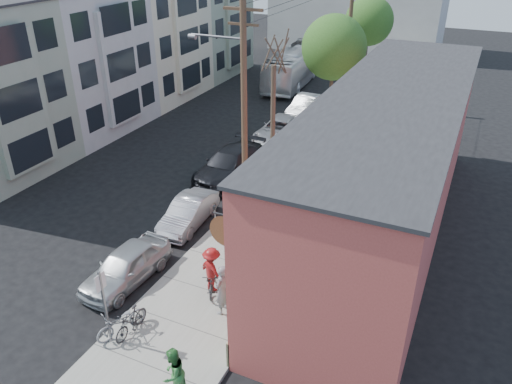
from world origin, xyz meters
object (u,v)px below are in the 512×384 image
at_px(utility_pole_near, 243,102).
at_px(car_4, 306,106).
at_px(tree_leafy_mid, 334,48).
at_px(tree_leafy_far, 369,21).
at_px(parked_bike_a, 131,322).
at_px(patio_chair_b, 256,288).
at_px(car_2, 229,164).
at_px(cyclist, 212,270).
at_px(patron_green, 173,374).
at_px(tree_bare, 273,128).
at_px(patio_chair_a, 267,272).
at_px(car_0, 126,266).
at_px(parking_meter_near, 215,214).
at_px(bus, 295,66).
at_px(sign_post, 104,300).
at_px(parking_meter_far, 266,165).
at_px(patron_grey, 222,290).
at_px(car_3, 280,130).
at_px(car_1, 188,213).
at_px(parked_bike_b, 121,322).

distance_m(utility_pole_near, car_4, 14.87).
height_order(tree_leafy_mid, tree_leafy_far, tree_leafy_far).
bearing_deg(utility_pole_near, parked_bike_a, -87.41).
xyz_separation_m(patio_chair_b, car_2, (-5.68, 8.74, 0.20)).
distance_m(cyclist, car_2, 9.85).
distance_m(patron_green, cyclist, 4.89).
distance_m(tree_bare, patio_chair_a, 8.71).
height_order(parked_bike_a, car_0, car_0).
height_order(utility_pole_near, patio_chair_a, utility_pole_near).
relative_size(parking_meter_near, bus, 0.11).
bearing_deg(car_4, parking_meter_near, -82.31).
bearing_deg(sign_post, parked_bike_a, 49.27).
distance_m(patio_chair_b, patron_green, 5.00).
bearing_deg(patio_chair_a, parked_bike_a, -115.14).
height_order(tree_bare, car_2, tree_bare).
distance_m(patron_green, parked_bike_a, 3.16).
relative_size(parking_meter_far, patron_grey, 0.63).
bearing_deg(parked_bike_a, car_4, 97.20).
distance_m(patio_chair_b, car_3, 15.79).
distance_m(sign_post, car_4, 24.22).
xyz_separation_m(utility_pole_near, patron_green, (3.16, -11.12, -4.39)).
xyz_separation_m(car_2, bus, (-3.41, 18.94, 0.74)).
relative_size(parked_bike_a, car_0, 0.38).
bearing_deg(cyclist, tree_leafy_far, -64.67).
relative_size(utility_pole_near, car_4, 2.28).
relative_size(tree_bare, patio_chair_b, 7.25).
xyz_separation_m(car_0, car_2, (-0.58, 9.80, 0.08)).
relative_size(sign_post, patio_chair_a, 3.18).
xyz_separation_m(patron_grey, patron_green, (0.43, -3.77, -0.11)).
xyz_separation_m(patio_chair_b, parked_bike_a, (-3.08, -3.42, 0.04)).
height_order(patio_chair_a, bus, bus).
xyz_separation_m(tree_bare, patron_green, (2.75, -13.66, -2.32)).
bearing_deg(car_3, cyclist, -77.60).
bearing_deg(patio_chair_a, car_0, -148.39).
xyz_separation_m(tree_leafy_mid, patron_grey, (2.32, -19.90, -4.25)).
relative_size(parking_meter_far, cyclist, 0.67).
bearing_deg(car_1, car_3, 86.42).
bearing_deg(parked_bike_b, bus, 120.53).
height_order(tree_leafy_far, patio_chair_b, tree_leafy_far).
bearing_deg(patio_chair_b, parking_meter_near, 140.40).
relative_size(patron_grey, car_2, 0.36).
relative_size(parking_meter_near, tree_bare, 0.19).
bearing_deg(sign_post, tree_leafy_mid, 88.86).
xyz_separation_m(patron_green, bus, (-8.74, 32.65, 0.51)).
bearing_deg(bus, car_2, -84.23).
bearing_deg(parked_bike_b, car_4, 114.90).
relative_size(patio_chair_b, car_3, 0.17).
relative_size(parking_meter_far, car_0, 0.30).
height_order(patron_green, bus, bus).
xyz_separation_m(utility_pole_near, car_0, (-1.59, -7.21, -4.70)).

